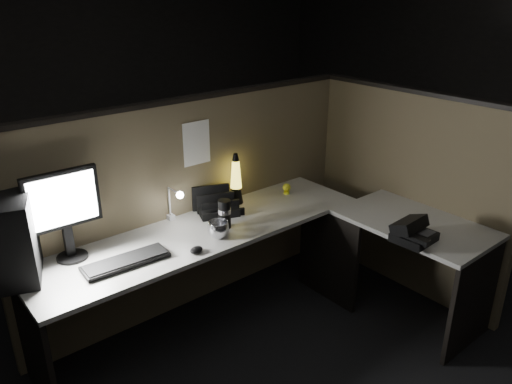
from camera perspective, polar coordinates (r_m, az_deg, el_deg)
floor at (r=3.35m, az=3.05°, el=-18.43°), size 6.00×6.00×0.00m
room_shell at (r=2.60m, az=3.79°, el=9.71°), size 6.00×6.00×6.00m
partition_back at (r=3.57m, az=-6.83°, el=-1.48°), size 2.66×0.06×1.50m
partition_right at (r=3.91m, az=16.79°, el=-0.17°), size 0.06×1.66×1.50m
desk at (r=3.26m, az=2.58°, el=-7.11°), size 2.60×1.60×0.73m
pc_tower at (r=2.96m, az=-25.78°, el=-4.50°), size 0.34×0.48×0.46m
monitor at (r=2.98m, az=-21.12°, el=-1.59°), size 0.41×0.18×0.53m
keyboard at (r=2.96m, az=-14.65°, el=-7.70°), size 0.50×0.19×0.02m
mouse at (r=2.99m, az=-6.84°, el=-6.59°), size 0.10×0.09×0.04m
clip_lamp at (r=3.31m, az=-9.24°, el=-1.24°), size 0.05×0.19×0.25m
organizer at (r=3.48m, az=-4.52°, el=-1.62°), size 0.33×0.31×0.20m
lava_lamp at (r=3.58m, az=-2.30°, el=1.09°), size 0.10×0.10×0.38m
travel_mug at (r=3.24m, az=-3.62°, el=-2.51°), size 0.09×0.09×0.19m
steel_mug at (r=3.13m, az=-4.33°, el=-4.30°), size 0.14×0.14×0.11m
figurine at (r=3.78m, az=3.53°, el=0.53°), size 0.06×0.06×0.06m
pinned_paper at (r=3.39m, az=-6.80°, el=5.56°), size 0.21×0.00×0.30m
desk_phone at (r=3.24m, az=17.41°, el=-4.39°), size 0.25×0.27×0.15m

